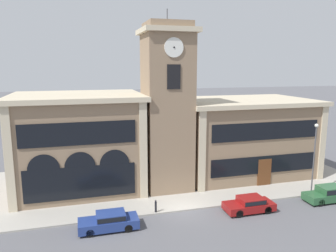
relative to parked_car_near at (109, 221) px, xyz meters
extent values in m
plane|color=#56565B|center=(6.54, 1.45, -0.71)|extent=(300.00, 300.00, 0.00)
cube|color=#A39E93|center=(6.54, 9.09, -0.63)|extent=(41.96, 15.29, 0.15)
cube|color=#897056|center=(6.54, 7.21, 6.93)|extent=(4.43, 4.43, 15.27)
cube|color=beige|center=(6.54, 7.21, 14.79)|extent=(5.13, 5.13, 0.45)
cube|color=#897056|center=(6.54, 7.21, 15.32)|extent=(4.07, 4.07, 0.60)
cylinder|color=#4C4C51|center=(6.54, 7.21, 16.22)|extent=(0.10, 0.10, 1.20)
cylinder|color=silver|center=(6.54, 4.95, 13.19)|extent=(1.75, 0.10, 1.75)
cylinder|color=black|center=(6.54, 4.88, 13.19)|extent=(0.14, 0.04, 0.14)
cylinder|color=silver|center=(8.81, 7.21, 13.19)|extent=(0.10, 1.75, 1.75)
cylinder|color=black|center=(8.88, 7.21, 13.19)|extent=(0.04, 0.14, 0.14)
cube|color=black|center=(6.54, 4.96, 10.62)|extent=(1.24, 0.10, 2.20)
cube|color=#897056|center=(-1.94, 9.87, 3.86)|extent=(11.95, 9.73, 9.13)
cube|color=beige|center=(-1.94, 9.87, 8.65)|extent=(12.65, 10.43, 0.45)
cube|color=beige|center=(-7.57, 4.94, 3.86)|extent=(0.70, 0.16, 9.13)
cube|color=beige|center=(3.68, 4.94, 3.86)|extent=(0.70, 0.16, 9.13)
cube|color=black|center=(-1.94, 4.96, 5.87)|extent=(9.80, 0.10, 2.01)
cube|color=black|center=(-1.94, 4.96, 1.49)|extent=(9.56, 0.10, 2.92)
cylinder|color=black|center=(-4.93, 4.95, 2.95)|extent=(2.63, 0.06, 2.63)
cylinder|color=black|center=(-1.94, 4.95, 2.95)|extent=(2.63, 0.06, 2.63)
cylinder|color=black|center=(1.04, 4.95, 2.95)|extent=(2.63, 0.06, 2.63)
cube|color=#897056|center=(16.29, 9.87, 3.36)|extent=(14.47, 9.73, 8.13)
cube|color=beige|center=(16.29, 9.87, 7.65)|extent=(15.17, 10.43, 0.45)
cube|color=beige|center=(9.41, 4.94, 3.36)|extent=(0.70, 0.16, 8.13)
cube|color=beige|center=(23.17, 4.94, 3.36)|extent=(0.70, 0.16, 8.13)
cube|color=black|center=(16.29, 4.96, 5.15)|extent=(11.86, 0.10, 1.79)
cube|color=#5B3319|center=(16.29, 4.95, 0.76)|extent=(1.50, 0.12, 2.93)
cube|color=black|center=(16.29, 4.96, 1.64)|extent=(11.86, 0.10, 1.82)
cube|color=navy|center=(-0.06, 0.00, -0.18)|extent=(4.52, 1.78, 0.70)
cube|color=navy|center=(0.12, 0.00, 0.41)|extent=(2.17, 1.59, 0.48)
cube|color=black|center=(0.12, 0.00, 0.41)|extent=(2.08, 1.63, 0.36)
cylinder|color=black|center=(-1.46, -0.76, -0.40)|extent=(0.62, 0.22, 0.62)
cylinder|color=black|center=(-1.45, 0.78, -0.40)|extent=(0.62, 0.22, 0.62)
cylinder|color=black|center=(1.34, -0.78, -0.40)|extent=(0.62, 0.22, 0.62)
cylinder|color=black|center=(1.34, 0.77, -0.40)|extent=(0.62, 0.22, 0.62)
cube|color=maroon|center=(11.80, 0.00, -0.21)|extent=(4.25, 1.88, 0.62)
cube|color=maroon|center=(11.97, 0.00, 0.33)|extent=(2.04, 1.69, 0.47)
cube|color=black|center=(11.97, 0.00, 0.33)|extent=(1.96, 1.73, 0.36)
cylinder|color=black|center=(10.48, -0.82, -0.37)|extent=(0.67, 0.22, 0.67)
cylinder|color=black|center=(10.49, 0.83, -0.37)|extent=(0.67, 0.22, 0.67)
cylinder|color=black|center=(13.11, -0.83, -0.37)|extent=(0.67, 0.22, 0.67)
cylinder|color=black|center=(13.12, 0.82, -0.37)|extent=(0.67, 0.22, 0.67)
cube|color=#285633|center=(19.93, 0.00, -0.19)|extent=(4.54, 1.76, 0.66)
cube|color=#285633|center=(20.11, 0.00, 0.43)|extent=(2.18, 1.58, 0.59)
cube|color=black|center=(20.11, 0.00, 0.43)|extent=(2.09, 1.61, 0.44)
cylinder|color=black|center=(18.52, -0.76, -0.37)|extent=(0.67, 0.22, 0.67)
cylinder|color=black|center=(18.52, 0.77, -0.37)|extent=(0.67, 0.22, 0.67)
cylinder|color=black|center=(21.33, 0.76, -0.37)|extent=(0.67, 0.22, 0.67)
cylinder|color=#4C4C51|center=(19.53, 1.78, 2.68)|extent=(0.12, 0.12, 6.48)
sphere|color=silver|center=(19.53, 1.78, 6.10)|extent=(0.36, 0.36, 0.36)
cylinder|color=black|center=(4.03, 1.70, -0.11)|extent=(0.18, 0.18, 0.90)
sphere|color=black|center=(4.03, 1.70, 0.43)|extent=(0.16, 0.16, 0.16)
camera|label=1|loc=(-1.87, -23.46, 11.54)|focal=35.00mm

